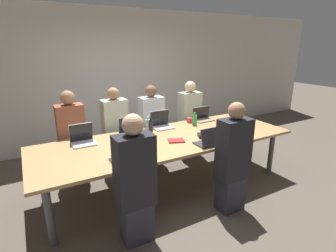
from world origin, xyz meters
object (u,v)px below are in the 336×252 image
person_far_midleft (116,131)px  laptop_far_right (202,116)px  laptop_near_midright (210,140)px  person_far_center (152,127)px  cup_near_midright (223,139)px  stapler (200,136)px  laptop_near_left (125,157)px  cup_far_center (150,128)px  person_near_left (135,183)px  person_far_left (72,138)px  laptop_far_center (161,123)px  person_near_midright (233,160)px  laptop_far_left (82,138)px  bottle_far_right (194,120)px  cup_far_right (190,120)px  person_far_right (189,120)px  bottle_far_center (148,125)px  bottle_far_midleft (151,127)px  laptop_far_midleft (131,129)px

person_far_midleft → laptop_far_right: bearing=-15.3°
laptop_near_midright → person_far_center: bearing=-80.8°
cup_near_midright → stapler: bearing=119.2°
laptop_near_left → cup_far_center: 1.16m
cup_near_midright → person_near_left: bearing=-167.2°
laptop_near_midright → cup_far_center: laptop_near_midright is taller
person_far_center → person_far_midleft: (-0.62, 0.10, -0.00)m
person_far_left → laptop_far_center: bearing=-16.1°
person_near_midright → laptop_far_left: bearing=-39.9°
person_near_midright → person_far_midleft: size_ratio=1.01×
stapler → laptop_near_left: bearing=-144.0°
laptop_near_left → person_far_left: (-0.35, 1.36, -0.15)m
laptop_far_left → person_far_left: 0.53m
laptop_far_left → bottle_far_right: 1.83m
person_near_left → cup_far_right: size_ratio=15.62×
cup_far_center → person_near_midright: bearing=-69.0°
cup_far_center → person_far_midleft: person_far_midleft is taller
person_far_right → person_far_left: bearing=179.8°
cup_far_center → bottle_far_center: 0.09m
bottle_far_center → bottle_far_midleft: bottle_far_midleft is taller
cup_far_center → laptop_far_midleft: size_ratio=0.28×
person_far_left → person_near_midright: bearing=-48.2°
laptop_far_left → stapler: (1.55, -0.59, -0.05)m
person_near_midright → cup_far_center: bearing=-69.0°
laptop_near_left → stapler: (1.25, 0.27, -0.04)m
person_near_left → laptop_near_midright: (1.21, 0.32, 0.15)m
laptop_near_midright → person_near_midright: person_near_midright is taller
person_far_left → laptop_far_right: 2.21m
bottle_far_center → person_far_right: bearing=24.0°
person_far_center → cup_far_center: (-0.22, -0.39, 0.13)m
person_near_left → bottle_far_midleft: (0.73, 1.13, 0.19)m
laptop_near_left → bottle_far_right: 1.74m
person_near_left → laptop_far_center: 1.69m
laptop_far_center → cup_far_center: (-0.25, -0.08, -0.03)m
laptop_far_right → cup_far_right: 0.28m
laptop_near_left → person_near_midright: size_ratio=0.21×
person_far_center → stapler: bearing=-74.3°
laptop_near_midright → person_far_center: person_far_center is taller
stapler → person_near_midright: bearing=-66.2°
laptop_far_right → cup_far_right: (-0.28, -0.01, -0.03)m
cup_far_center → person_far_midleft: bearing=128.9°
bottle_far_midleft → person_far_midleft: bearing=119.3°
cup_far_right → person_far_midleft: (-1.20, 0.42, -0.13)m
laptop_near_left → bottle_far_midleft: (0.70, 0.76, 0.04)m
laptop_near_left → laptop_far_midleft: laptop_far_midleft is taller
person_near_midright → bottle_far_center: size_ratio=5.80×
bottle_far_center → laptop_far_right: (1.13, 0.12, -0.04)m
person_near_left → person_far_center: person_near_left is taller
laptop_near_midright → cup_near_midright: 0.24m
laptop_near_midright → person_far_left: 2.09m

